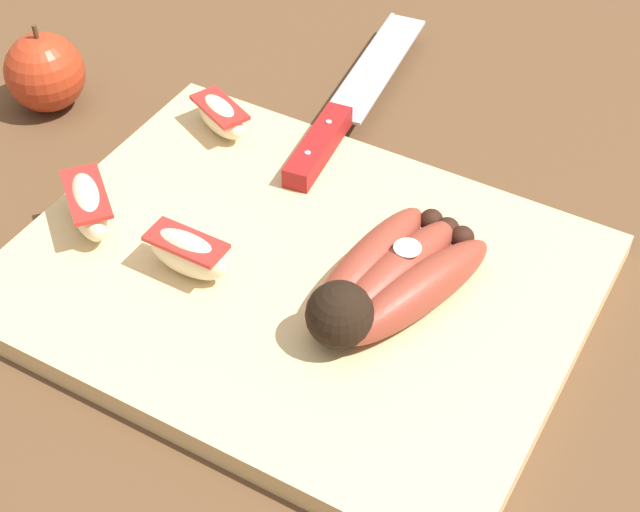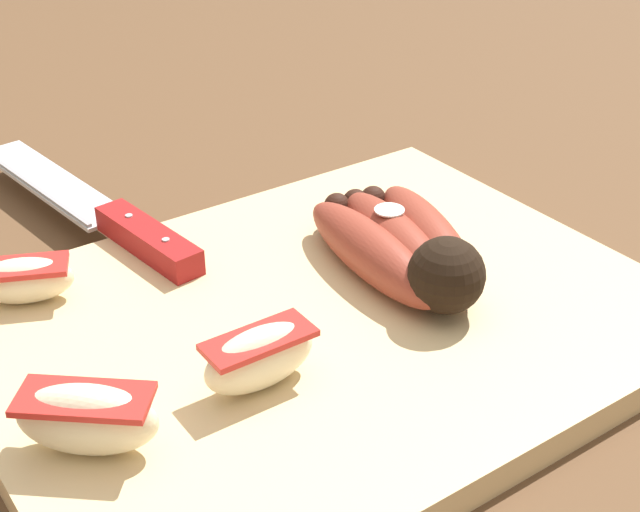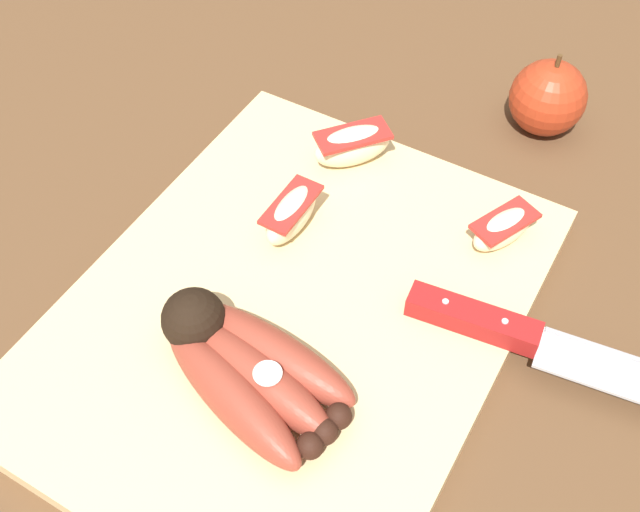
# 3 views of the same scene
# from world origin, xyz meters

# --- Properties ---
(ground_plane) EXTENTS (6.00, 6.00, 0.00)m
(ground_plane) POSITION_xyz_m (0.00, 0.00, 0.00)
(ground_plane) COLOR brown
(cutting_board) EXTENTS (0.41, 0.32, 0.02)m
(cutting_board) POSITION_xyz_m (-0.02, -0.02, 0.01)
(cutting_board) COLOR #DBBC84
(cutting_board) RESTS_ON ground_plane
(banana_bunch) EXTENTS (0.10, 0.16, 0.05)m
(banana_bunch) POSITION_xyz_m (0.05, -0.01, 0.04)
(banana_bunch) COLOR black
(banana_bunch) RESTS_ON cutting_board
(chefs_knife) EXTENTS (0.06, 0.28, 0.02)m
(chefs_knife) POSITION_xyz_m (-0.08, 0.16, 0.03)
(chefs_knife) COLOR silver
(chefs_knife) RESTS_ON cutting_board
(apple_wedge_near) EXTENTS (0.07, 0.07, 0.04)m
(apple_wedge_near) POSITION_xyz_m (-0.18, -0.05, 0.04)
(apple_wedge_near) COLOR beige
(apple_wedge_near) RESTS_ON cutting_board
(apple_wedge_middle) EXTENTS (0.07, 0.05, 0.03)m
(apple_wedge_middle) POSITION_xyz_m (-0.16, 0.10, 0.04)
(apple_wedge_middle) COLOR beige
(apple_wedge_middle) RESTS_ON cutting_board
(apple_wedge_far) EXTENTS (0.07, 0.03, 0.04)m
(apple_wedge_far) POSITION_xyz_m (-0.09, -0.06, 0.04)
(apple_wedge_far) COLOR beige
(apple_wedge_far) RESTS_ON cutting_board
(whole_apple) EXTENTS (0.07, 0.07, 0.08)m
(whole_apple) POSITION_xyz_m (-0.33, 0.07, 0.04)
(whole_apple) COLOR #AD3319
(whole_apple) RESTS_ON ground_plane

